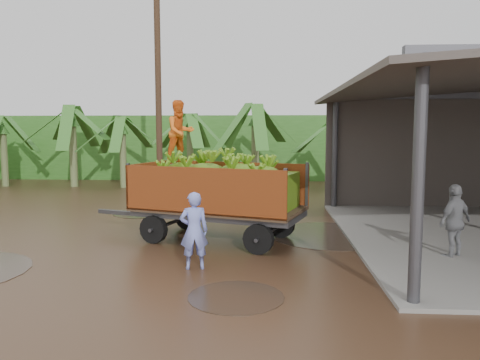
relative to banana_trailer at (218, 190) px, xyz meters
name	(u,v)px	position (x,y,z in m)	size (l,w,h in m)	color
ground	(148,245)	(-1.65, -0.62, -1.30)	(100.00, 100.00, 0.00)	black
hedge_north	(184,147)	(-3.65, 15.38, 0.50)	(22.00, 3.00, 3.60)	#2D661E
banana_trailer	(218,190)	(0.00, 0.00, 0.00)	(5.90, 3.27, 3.60)	#9F4216
man_blue	(194,231)	(-0.21, -2.50, -0.50)	(0.58, 0.38, 1.59)	#7B89E1
man_grey	(455,222)	(5.36, -1.45, -0.46)	(0.98, 0.41, 1.67)	gray
utility_pole	(158,89)	(-2.97, 6.26, 3.10)	(1.20, 0.24, 8.69)	#47301E
banana_plants	(79,154)	(-6.50, 6.96, 0.52)	(24.62, 20.21, 4.08)	#2D661E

